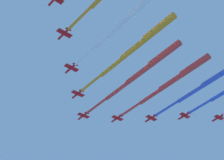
{
  "coord_description": "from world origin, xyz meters",
  "views": [
    {
      "loc": [
        113.51,
        78.91,
        40.7
      ],
      "look_at": [
        0.0,
        0.0,
        181.77
      ],
      "focal_mm": 56.7,
      "sensor_mm": 36.0,
      "label": 1
    }
  ],
  "objects_px": {
    "jet_starboard_inner": "(173,80)",
    "jet_port_mid": "(134,13)",
    "jet_port_inner": "(136,46)",
    "jet_lead": "(142,72)",
    "jet_starboard_mid": "(219,75)"
  },
  "relations": [
    {
      "from": "jet_starboard_inner",
      "to": "jet_port_mid",
      "type": "bearing_deg",
      "value": 6.51
    },
    {
      "from": "jet_port_inner",
      "to": "jet_starboard_inner",
      "type": "height_order",
      "value": "jet_port_inner"
    },
    {
      "from": "jet_lead",
      "to": "jet_starboard_mid",
      "type": "bearing_deg",
      "value": 126.42
    },
    {
      "from": "jet_starboard_inner",
      "to": "jet_port_mid",
      "type": "relative_size",
      "value": 0.96
    },
    {
      "from": "jet_port_mid",
      "to": "jet_starboard_mid",
      "type": "bearing_deg",
      "value": 164.67
    },
    {
      "from": "jet_starboard_inner",
      "to": "jet_starboard_mid",
      "type": "bearing_deg",
      "value": 116.14
    },
    {
      "from": "jet_lead",
      "to": "jet_port_mid",
      "type": "relative_size",
      "value": 1.07
    },
    {
      "from": "jet_lead",
      "to": "jet_port_mid",
      "type": "xyz_separation_m",
      "value": [
        35.53,
        17.35,
        -1.84
      ]
    },
    {
      "from": "jet_lead",
      "to": "jet_port_inner",
      "type": "xyz_separation_m",
      "value": [
        17.4,
        7.32,
        -1.05
      ]
    },
    {
      "from": "jet_starboard_inner",
      "to": "jet_starboard_mid",
      "type": "relative_size",
      "value": 0.9
    },
    {
      "from": "jet_starboard_inner",
      "to": "jet_starboard_mid",
      "type": "xyz_separation_m",
      "value": [
        -10.93,
        22.28,
        0.28
      ]
    },
    {
      "from": "jet_port_inner",
      "to": "jet_lead",
      "type": "bearing_deg",
      "value": -157.19
    },
    {
      "from": "jet_port_inner",
      "to": "jet_starboard_mid",
      "type": "xyz_separation_m",
      "value": [
        -42.46,
        26.64,
        -0.48
      ]
    },
    {
      "from": "jet_starboard_inner",
      "to": "jet_port_inner",
      "type": "bearing_deg",
      "value": -7.88
    },
    {
      "from": "jet_port_inner",
      "to": "jet_port_mid",
      "type": "distance_m",
      "value": 20.73
    }
  ]
}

